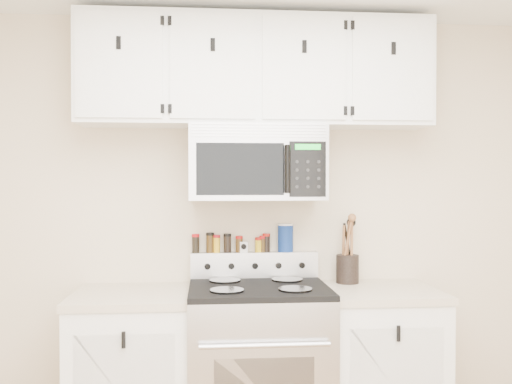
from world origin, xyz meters
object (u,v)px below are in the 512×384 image
Objects in this scene: range at (259,369)px; microwave at (257,163)px; salt_canister at (285,238)px; utensil_crock at (347,266)px.

microwave is at bearing 89.77° from range.
salt_canister is (0.19, 0.16, -0.44)m from microwave.
range is 1.15m from microwave.
salt_canister is (-0.36, 0.08, 0.17)m from utensil_crock.
microwave reaches higher than range.
utensil_crock is (0.55, 0.08, -0.61)m from microwave.
range is at bearing -123.73° from salt_canister.
range is 0.79m from utensil_crock.
utensil_crock is 0.41m from salt_canister.
microwave is 0.82m from utensil_crock.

